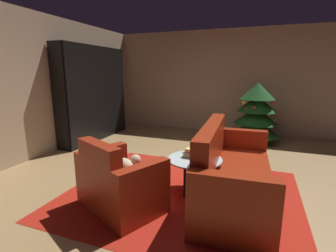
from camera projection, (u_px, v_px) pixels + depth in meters
The scene contains 11 objects.
ground_plane at pixel (196, 183), 3.54m from camera, with size 8.07×8.07×0.00m, color #97764B.
wall_back at pixel (230, 82), 6.36m from camera, with size 6.24×0.06×2.62m, color tan.
wall_left at pixel (26, 87), 4.31m from camera, with size 0.06×6.85×2.62m, color tan.
area_rug at pixel (181, 193), 3.24m from camera, with size 2.92×2.47×0.01m, color #A21D12.
bookshelf_unit at pixel (98, 94), 5.81m from camera, with size 0.36×2.12×2.13m.
armchair_red at pixel (119, 184), 2.84m from camera, with size 1.15×1.01×0.84m.
couch_red at pixel (231, 175), 3.05m from camera, with size 0.91×1.99×0.94m.
coffee_table at pixel (195, 162), 3.19m from camera, with size 0.70×0.70×0.47m.
book_stack_on_table at pixel (192, 153), 3.23m from camera, with size 0.21×0.16×0.11m.
bottle_on_table at pixel (204, 146), 3.29m from camera, with size 0.07×0.07×0.32m.
decorated_tree at pixel (256, 113), 5.50m from camera, with size 1.04×1.04×1.34m.
Camera 1 is at (0.76, -3.21, 1.57)m, focal length 26.37 mm.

